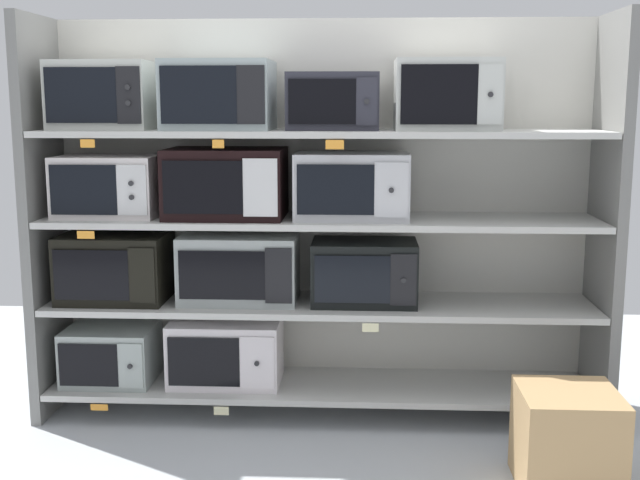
{
  "coord_description": "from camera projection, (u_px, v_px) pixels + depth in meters",
  "views": [
    {
      "loc": [
        0.21,
        -3.8,
        1.54
      ],
      "look_at": [
        0.0,
        0.0,
        0.88
      ],
      "focal_mm": 44.69,
      "sensor_mm": 36.0,
      "label": 1
    }
  ],
  "objects": [
    {
      "name": "upright_right",
      "position": [
        606.0,
        223.0,
        3.78
      ],
      "size": [
        0.05,
        0.49,
        1.96
      ],
      "primitive_type": "cube",
      "color": "slate",
      "rests_on": "ground"
    },
    {
      "name": "shelf_0",
      "position": [
        320.0,
        386.0,
        3.99
      ],
      "size": [
        2.67,
        0.49,
        0.03
      ],
      "primitive_type": "cube",
      "color": "beige",
      "rests_on": "ground"
    },
    {
      "name": "microwave_8",
      "position": [
        103.0,
        95.0,
        3.8
      ],
      "size": [
        0.47,
        0.35,
        0.32
      ],
      "color": "#BABEB5",
      "rests_on": "shelf_3"
    },
    {
      "name": "microwave_10",
      "position": [
        333.0,
        102.0,
        3.75
      ],
      "size": [
        0.43,
        0.34,
        0.27
      ],
      "color": "#292932",
      "rests_on": "shelf_3"
    },
    {
      "name": "price_tag_0",
      "position": [
        99.0,
        407.0,
        3.81
      ],
      "size": [
        0.08,
        0.0,
        0.03
      ],
      "primitive_type": "cube",
      "color": "orange"
    },
    {
      "name": "price_tag_2",
      "position": [
        371.0,
        328.0,
        3.67
      ],
      "size": [
        0.08,
        0.0,
        0.04
      ],
      "primitive_type": "cube",
      "color": "beige"
    },
    {
      "name": "price_tag_3",
      "position": [
        86.0,
        235.0,
        3.67
      ],
      "size": [
        0.08,
        0.0,
        0.04
      ],
      "primitive_type": "cube",
      "color": "orange"
    },
    {
      "name": "price_tag_5",
      "position": [
        218.0,
        144.0,
        3.56
      ],
      "size": [
        0.05,
        0.0,
        0.04
      ],
      "primitive_type": "cube",
      "color": "orange"
    },
    {
      "name": "microwave_6",
      "position": [
        226.0,
        183.0,
        3.84
      ],
      "size": [
        0.56,
        0.42,
        0.33
      ],
      "color": "black",
      "rests_on": "shelf_2"
    },
    {
      "name": "price_tag_4",
      "position": [
        88.0,
        143.0,
        3.59
      ],
      "size": [
        0.07,
        0.0,
        0.04
      ],
      "primitive_type": "cube",
      "color": "orange"
    },
    {
      "name": "upright_left",
      "position": [
        44.0,
        219.0,
        3.92
      ],
      "size": [
        0.05,
        0.49,
        1.96
      ],
      "primitive_type": "cube",
      "color": "slate",
      "rests_on": "ground"
    },
    {
      "name": "shelf_2",
      "position": [
        320.0,
        221.0,
        3.85
      ],
      "size": [
        2.67,
        0.49,
        0.03
      ],
      "primitive_type": "cube",
      "color": "beige"
    },
    {
      "name": "shelf_3",
      "position": [
        320.0,
        133.0,
        3.78
      ],
      "size": [
        2.67,
        0.49,
        0.03
      ],
      "primitive_type": "cube",
      "color": "beige"
    },
    {
      "name": "microwave_1",
      "position": [
        226.0,
        351.0,
        3.98
      ],
      "size": [
        0.55,
        0.36,
        0.32
      ],
      "color": "silver",
      "rests_on": "shelf_0"
    },
    {
      "name": "microwave_11",
      "position": [
        446.0,
        95.0,
        3.71
      ],
      "size": [
        0.48,
        0.38,
        0.33
      ],
      "color": "#BABEB7",
      "rests_on": "shelf_3"
    },
    {
      "name": "microwave_3",
      "position": [
        239.0,
        268.0,
        3.91
      ],
      "size": [
        0.57,
        0.33,
        0.33
      ],
      "color": "#9EA6A3",
      "rests_on": "shelf_1"
    },
    {
      "name": "microwave_2",
      "position": [
        115.0,
        267.0,
        3.94
      ],
      "size": [
        0.52,
        0.39,
        0.33
      ],
      "color": "black",
      "rests_on": "shelf_1"
    },
    {
      "name": "microwave_4",
      "position": [
        364.0,
        272.0,
        3.88
      ],
      "size": [
        0.51,
        0.34,
        0.31
      ],
      "color": "black",
      "rests_on": "shelf_1"
    },
    {
      "name": "microwave_0",
      "position": [
        112.0,
        354.0,
        4.02
      ],
      "size": [
        0.44,
        0.38,
        0.28
      ],
      "color": "#9AA5A0",
      "rests_on": "shelf_0"
    },
    {
      "name": "price_tag_1",
      "position": [
        221.0,
        411.0,
        3.78
      ],
      "size": [
        0.07,
        0.0,
        0.04
      ],
      "primitive_type": "cube",
      "color": "beige"
    },
    {
      "name": "microwave_9",
      "position": [
        219.0,
        95.0,
        3.77
      ],
      "size": [
        0.5,
        0.43,
        0.33
      ],
      "color": "#97A6A7",
      "rests_on": "shelf_3"
    },
    {
      "name": "back_panel",
      "position": [
        323.0,
        214.0,
        4.11
      ],
      "size": [
        2.87,
        0.04,
        1.96
      ],
      "primitive_type": "cube",
      "color": "beige",
      "rests_on": "ground"
    },
    {
      "name": "microwave_5",
      "position": [
        109.0,
        186.0,
        3.87
      ],
      "size": [
        0.49,
        0.36,
        0.29
      ],
      "color": "silver",
      "rests_on": "shelf_2"
    },
    {
      "name": "shipping_carton",
      "position": [
        567.0,
        439.0,
        3.21
      ],
      "size": [
        0.39,
        0.39,
        0.41
      ],
      "primitive_type": "cube",
      "color": "tan",
      "rests_on": "ground"
    },
    {
      "name": "microwave_7",
      "position": [
        352.0,
        186.0,
        3.81
      ],
      "size": [
        0.54,
        0.39,
        0.31
      ],
      "color": "silver",
      "rests_on": "shelf_2"
    },
    {
      "name": "price_tag_6",
      "position": [
        335.0,
        145.0,
        3.53
      ],
      "size": [
        0.08,
        0.0,
        0.04
      ],
      "primitive_type": "cube",
      "color": "orange"
    },
    {
      "name": "shelf_1",
      "position": [
        320.0,
        305.0,
        3.92
      ],
      "size": [
        2.67,
        0.49,
        0.03
      ],
      "primitive_type": "cube",
      "color": "beige"
    }
  ]
}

